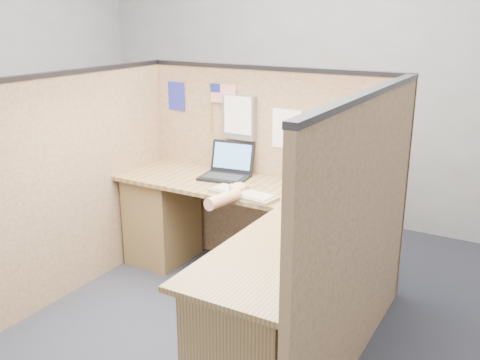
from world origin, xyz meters
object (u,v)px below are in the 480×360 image
Objects in this scene: keyboard at (243,194)px; mouse at (239,191)px; l_desk at (241,256)px; laptop at (229,169)px.

keyboard is 4.10× the size of mouse.
l_desk is 16.16× the size of mouse.
mouse is (-0.04, 0.01, 0.01)m from keyboard.
laptop is (-0.40, 0.53, 0.40)m from l_desk.
l_desk is at bearing -56.44° from keyboard.
keyboard is at bearing -55.00° from laptop.
laptop is 0.43m from mouse.
l_desk is 0.41m from keyboard.
mouse reaches higher than l_desk.
keyboard is 0.04m from mouse.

